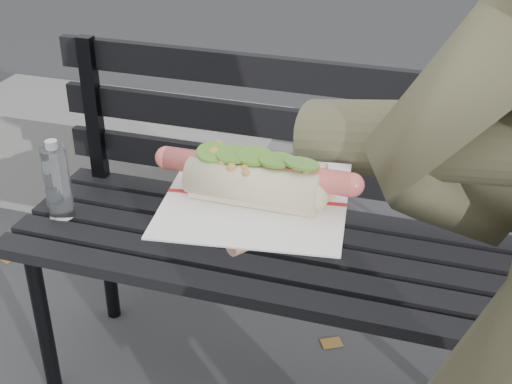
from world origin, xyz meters
The scene contains 3 objects.
park_bench centered at (-0.07, 0.84, 0.52)m, with size 1.50×0.44×0.88m.
concrete_block centered at (-0.98, 1.59, 0.20)m, with size 1.20×0.40×0.40m, color slate.
held_hotdog centered at (0.23, 0.10, 1.09)m, with size 0.62×0.32×0.20m.
Camera 1 is at (0.23, -0.60, 1.42)m, focal length 50.00 mm.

